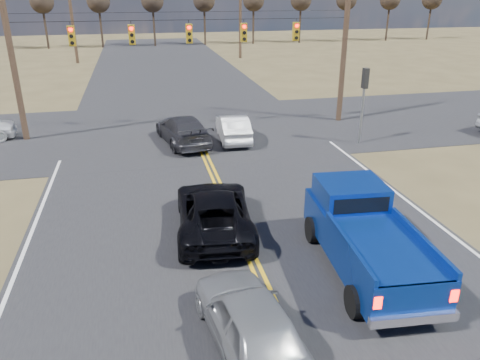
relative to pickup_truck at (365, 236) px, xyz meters
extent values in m
plane|color=brown|center=(-3.04, -2.61, -1.05)|extent=(160.00, 160.00, 0.00)
cube|color=#28282B|center=(-3.04, 7.39, -1.05)|extent=(14.00, 120.00, 0.02)
cube|color=#28282B|center=(-3.04, 15.39, -1.05)|extent=(120.00, 12.00, 0.02)
cylinder|color=#473323|center=(-12.04, 15.39, 3.95)|extent=(0.32, 0.32, 10.00)
cylinder|color=#473323|center=(5.96, 15.39, 3.95)|extent=(0.32, 0.32, 10.00)
cylinder|color=black|center=(-3.04, 15.39, 4.95)|extent=(18.00, 0.02, 0.02)
cylinder|color=black|center=(-3.04, 15.39, 5.35)|extent=(18.00, 0.02, 0.02)
cube|color=#B28C14|center=(-9.04, 15.39, 4.25)|extent=(0.34, 0.24, 1.00)
cylinder|color=#FF0C05|center=(-9.04, 15.25, 4.58)|extent=(0.20, 0.06, 0.20)
cylinder|color=black|center=(-9.04, 15.25, 4.25)|extent=(0.20, 0.06, 0.20)
cylinder|color=black|center=(-9.04, 15.25, 3.92)|extent=(0.20, 0.06, 0.20)
cube|color=black|center=(-9.04, 15.22, 4.69)|extent=(0.24, 0.14, 0.03)
cube|color=#B28C14|center=(-6.04, 15.39, 4.25)|extent=(0.34, 0.24, 1.00)
cylinder|color=#FF0C05|center=(-6.04, 15.25, 4.58)|extent=(0.20, 0.06, 0.20)
cylinder|color=black|center=(-6.04, 15.25, 4.25)|extent=(0.20, 0.06, 0.20)
cylinder|color=black|center=(-6.04, 15.25, 3.92)|extent=(0.20, 0.06, 0.20)
cube|color=black|center=(-6.04, 15.22, 4.69)|extent=(0.24, 0.14, 0.03)
cube|color=#B28C14|center=(-3.04, 15.39, 4.25)|extent=(0.34, 0.24, 1.00)
cylinder|color=#FF0C05|center=(-3.04, 15.25, 4.58)|extent=(0.20, 0.06, 0.20)
cylinder|color=black|center=(-3.04, 15.25, 4.25)|extent=(0.20, 0.06, 0.20)
cylinder|color=black|center=(-3.04, 15.25, 3.92)|extent=(0.20, 0.06, 0.20)
cube|color=black|center=(-3.04, 15.22, 4.69)|extent=(0.24, 0.14, 0.03)
cube|color=#B28C14|center=(-0.04, 15.39, 4.25)|extent=(0.34, 0.24, 1.00)
cylinder|color=#FF0C05|center=(-0.04, 15.25, 4.58)|extent=(0.20, 0.06, 0.20)
cylinder|color=black|center=(-0.04, 15.25, 4.25)|extent=(0.20, 0.06, 0.20)
cylinder|color=black|center=(-0.04, 15.25, 3.92)|extent=(0.20, 0.06, 0.20)
cube|color=black|center=(-0.04, 15.22, 4.69)|extent=(0.24, 0.14, 0.03)
cube|color=#B28C14|center=(2.96, 15.39, 4.25)|extent=(0.34, 0.24, 1.00)
cylinder|color=#FF0C05|center=(2.96, 15.25, 4.58)|extent=(0.20, 0.06, 0.20)
cylinder|color=black|center=(2.96, 15.25, 4.25)|extent=(0.20, 0.06, 0.20)
cylinder|color=black|center=(2.96, 15.25, 3.92)|extent=(0.20, 0.06, 0.20)
cube|color=black|center=(2.96, 15.22, 4.69)|extent=(0.24, 0.14, 0.03)
cylinder|color=slate|center=(5.16, 10.89, 0.55)|extent=(0.12, 0.12, 3.20)
cube|color=black|center=(5.16, 10.89, 2.35)|extent=(0.24, 0.34, 1.00)
cylinder|color=#473323|center=(-12.04, 43.39, 3.95)|extent=(0.32, 0.32, 10.00)
cylinder|color=#473323|center=(5.96, 43.39, 3.95)|extent=(0.32, 0.32, 10.00)
cylinder|color=#33261C|center=(-17.04, 57.39, 1.70)|extent=(0.28, 0.28, 5.50)
sphere|color=#2D231C|center=(-17.04, 57.39, 4.85)|extent=(3.00, 3.00, 3.00)
cylinder|color=#33261C|center=(-10.04, 57.39, 1.70)|extent=(0.28, 0.28, 5.50)
sphere|color=#2D231C|center=(-10.04, 57.39, 4.85)|extent=(3.00, 3.00, 3.00)
cylinder|color=#33261C|center=(-3.04, 57.39, 1.70)|extent=(0.28, 0.28, 5.50)
sphere|color=#2D231C|center=(-3.04, 57.39, 4.85)|extent=(3.00, 3.00, 3.00)
cylinder|color=#33261C|center=(3.96, 57.39, 1.70)|extent=(0.28, 0.28, 5.50)
sphere|color=#2D231C|center=(3.96, 57.39, 4.85)|extent=(3.00, 3.00, 3.00)
cylinder|color=#33261C|center=(10.96, 57.39, 1.70)|extent=(0.28, 0.28, 5.50)
sphere|color=#2D231C|center=(10.96, 57.39, 4.85)|extent=(3.00, 3.00, 3.00)
cylinder|color=#33261C|center=(17.96, 57.39, 1.70)|extent=(0.28, 0.28, 5.50)
sphere|color=#2D231C|center=(17.96, 57.39, 4.85)|extent=(3.00, 3.00, 3.00)
cylinder|color=#33261C|center=(24.96, 57.39, 1.70)|extent=(0.28, 0.28, 5.50)
sphere|color=#2D231C|center=(24.96, 57.39, 4.85)|extent=(3.00, 3.00, 3.00)
cylinder|color=#33261C|center=(31.96, 57.39, 1.70)|extent=(0.28, 0.28, 5.50)
cylinder|color=#33261C|center=(38.96, 57.39, 1.70)|extent=(0.28, 0.28, 5.50)
cylinder|color=black|center=(-1.15, -1.99, -0.63)|extent=(0.40, 0.86, 0.83)
cylinder|color=black|center=(0.83, -2.14, -0.63)|extent=(0.40, 0.86, 0.83)
cylinder|color=black|center=(-0.86, 1.75, -0.63)|extent=(0.40, 0.86, 0.83)
cylinder|color=black|center=(1.12, 1.60, -0.63)|extent=(0.40, 0.86, 0.83)
cube|color=#0D3395|center=(-0.01, -0.19, -0.11)|extent=(2.51, 5.77, 1.04)
cube|color=#0D3395|center=(0.10, 1.31, 0.74)|extent=(2.06, 1.91, 0.75)
cube|color=black|center=(0.03, 0.45, 0.74)|extent=(1.67, 0.19, 0.47)
cube|color=#0D3395|center=(-1.09, -1.21, 0.51)|extent=(0.37, 3.43, 0.21)
cube|color=#0D3395|center=(0.89, -1.36, 0.51)|extent=(0.37, 3.43, 0.21)
cube|color=#0D3395|center=(-0.23, -2.98, 0.09)|extent=(2.08, 0.24, 0.62)
cube|color=silver|center=(-0.23, -3.05, -0.48)|extent=(2.14, 0.35, 0.23)
cube|color=#FF0C05|center=(-1.15, -2.95, 0.04)|extent=(0.19, 0.08, 0.31)
cube|color=#FF0C05|center=(0.68, -3.09, 0.04)|extent=(0.19, 0.08, 0.31)
imported|color=#94969B|center=(-3.96, -2.49, -0.32)|extent=(2.23, 4.48, 1.47)
imported|color=black|center=(-3.84, 3.15, -0.33)|extent=(2.89, 5.41, 1.44)
imported|color=silver|center=(-1.18, 12.89, -0.36)|extent=(1.71, 4.25, 1.37)
imported|color=#35353A|center=(-3.84, 12.89, -0.33)|extent=(2.85, 5.26, 1.45)
camera|label=1|loc=(-5.99, -10.66, 6.56)|focal=35.00mm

